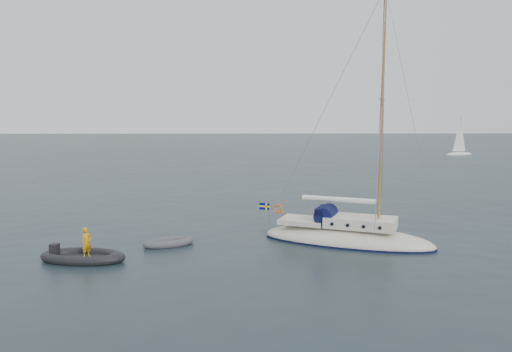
{
  "coord_description": "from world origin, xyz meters",
  "views": [
    {
      "loc": [
        -1.67,
        -25.63,
        7.12
      ],
      "look_at": [
        -1.21,
        0.0,
        3.88
      ],
      "focal_mm": 35.0,
      "sensor_mm": 36.0,
      "label": 1
    }
  ],
  "objects": [
    {
      "name": "ground",
      "position": [
        0.0,
        0.0,
        0.0
      ],
      "size": [
        300.0,
        300.0,
        0.0
      ],
      "primitive_type": "plane",
      "color": "black",
      "rests_on": "ground"
    },
    {
      "name": "sailboat",
      "position": [
        3.82,
        1.1,
        1.07
      ],
      "size": [
        9.89,
        2.96,
        14.09
      ],
      "rotation": [
        0.0,
        0.0,
        -0.39
      ],
      "color": "beige",
      "rests_on": "ground"
    },
    {
      "name": "dinghy",
      "position": [
        -5.93,
        0.75,
        0.18
      ],
      "size": [
        2.82,
        1.27,
        0.4
      ],
      "rotation": [
        0.0,
        0.0,
        0.43
      ],
      "color": "#56555A",
      "rests_on": "ground"
    },
    {
      "name": "rib",
      "position": [
        -9.66,
        -2.04,
        0.26
      ],
      "size": [
        4.23,
        1.92,
        1.69
      ],
      "rotation": [
        0.0,
        0.0,
        -0.12
      ],
      "color": "black",
      "rests_on": "ground"
    },
    {
      "name": "distant_yacht_b",
      "position": [
        34.72,
        59.15,
        3.0
      ],
      "size": [
        5.3,
        2.82,
        7.02
      ],
      "rotation": [
        0.0,
        0.0,
        0.36
      ],
      "color": "silver",
      "rests_on": "ground"
    }
  ]
}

